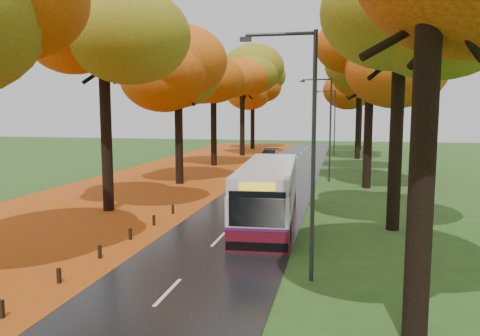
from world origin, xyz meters
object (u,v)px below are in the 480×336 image
(bus, at_px, (268,191))
(car_silver, at_px, (271,157))
(car_white, at_px, (257,165))
(streetlamp_near, at_px, (306,137))
(streetlamp_far, at_px, (333,117))
(car_dark, at_px, (269,156))
(streetlamp_mid, at_px, (327,121))

(bus, relative_size, car_silver, 2.95)
(car_silver, bearing_deg, car_white, -101.11)
(car_silver, bearing_deg, streetlamp_near, -90.07)
(streetlamp_far, bearing_deg, car_white, -109.57)
(car_white, distance_m, car_dark, 7.59)
(streetlamp_near, relative_size, streetlamp_far, 1.00)
(car_dark, bearing_deg, streetlamp_near, -81.20)
(streetlamp_far, bearing_deg, streetlamp_near, -90.00)
(car_dark, bearing_deg, car_white, -91.73)
(streetlamp_far, relative_size, bus, 0.72)
(streetlamp_far, bearing_deg, bus, -93.74)
(streetlamp_far, distance_m, car_silver, 12.40)
(streetlamp_mid, xyz_separation_m, car_white, (-6.30, 4.29, -4.02))
(streetlamp_near, height_order, car_white, streetlamp_near)
(streetlamp_near, bearing_deg, bus, 106.95)
(streetlamp_mid, xyz_separation_m, car_dark, (-6.30, 11.88, -3.97))
(car_silver, bearing_deg, car_dark, -129.24)
(streetlamp_far, height_order, car_dark, streetlamp_far)
(streetlamp_near, height_order, streetlamp_far, same)
(bus, distance_m, car_dark, 26.42)
(streetlamp_near, xyz_separation_m, car_silver, (-6.20, 34.06, -4.05))
(car_silver, bearing_deg, bus, -92.09)
(streetlamp_near, distance_m, streetlamp_mid, 22.00)
(streetlamp_mid, bearing_deg, bus, -99.43)
(streetlamp_mid, distance_m, bus, 14.78)
(streetlamp_near, bearing_deg, streetlamp_far, 90.00)
(streetlamp_near, height_order, car_silver, streetlamp_near)
(streetlamp_mid, height_order, bus, streetlamp_mid)
(streetlamp_mid, height_order, car_silver, streetlamp_mid)
(streetlamp_far, xyz_separation_m, bus, (-2.37, -36.24, -3.16))
(car_white, bearing_deg, bus, -65.28)
(streetlamp_near, bearing_deg, car_silver, 100.31)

